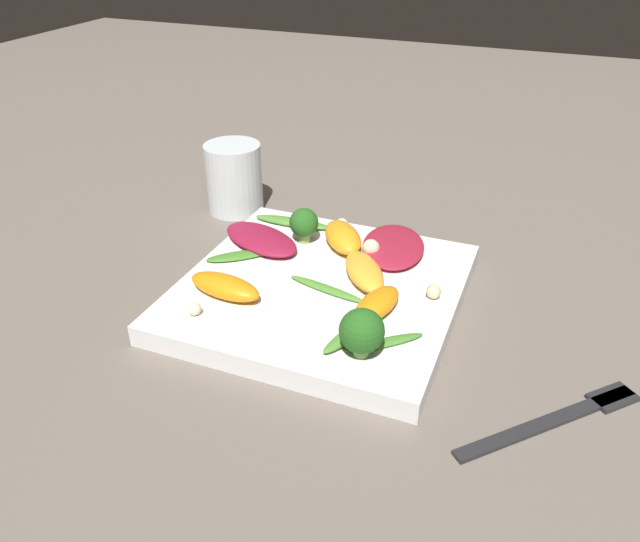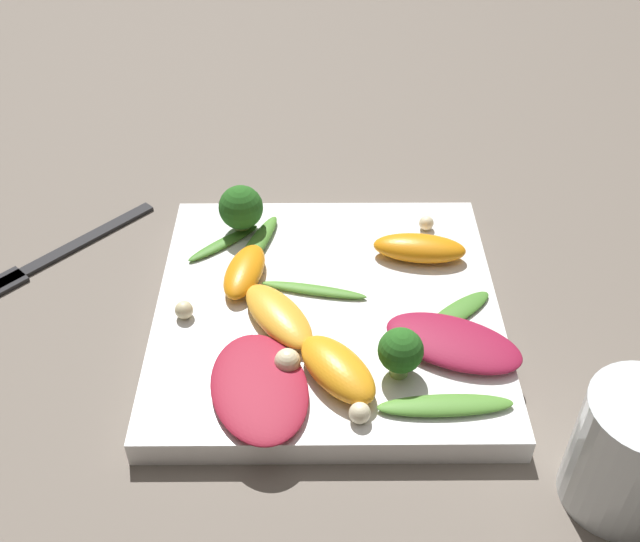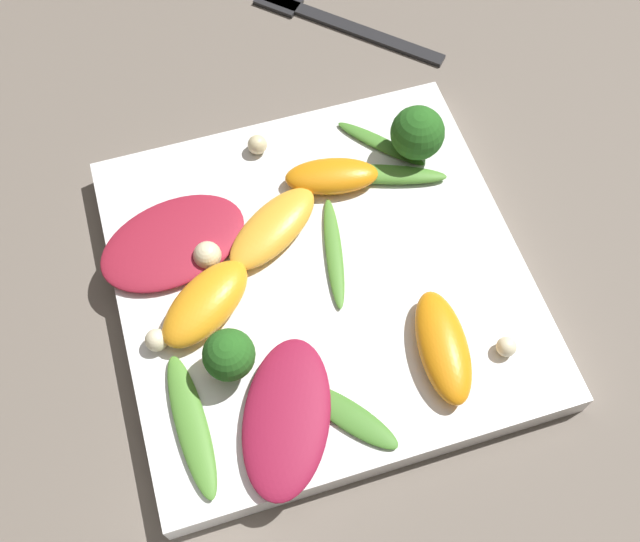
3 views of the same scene
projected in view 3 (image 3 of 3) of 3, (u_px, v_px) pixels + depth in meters
name	position (u px, v px, depth m)	size (l,w,h in m)	color
ground_plane	(321.00, 287.00, 0.48)	(2.40, 2.40, 0.00)	#6B6056
plate	(321.00, 280.00, 0.47)	(0.25, 0.25, 0.02)	white
fork	(327.00, 18.00, 0.59)	(0.13, 0.12, 0.01)	#262628
radicchio_leaf_0	(173.00, 242.00, 0.47)	(0.11, 0.08, 0.01)	maroon
radicchio_leaf_1	(287.00, 417.00, 0.41)	(0.08, 0.11, 0.01)	maroon
orange_segment_0	(206.00, 303.00, 0.44)	(0.07, 0.07, 0.02)	orange
orange_segment_1	(273.00, 228.00, 0.47)	(0.08, 0.07, 0.02)	#FCAD33
orange_segment_2	(332.00, 176.00, 0.49)	(0.07, 0.04, 0.02)	orange
orange_segment_3	(443.00, 347.00, 0.43)	(0.04, 0.07, 0.02)	orange
broccoli_floret_0	(417.00, 134.00, 0.49)	(0.04, 0.04, 0.04)	#84AD5B
broccoli_floret_1	(229.00, 356.00, 0.42)	(0.03, 0.03, 0.04)	#84AD5B
arugula_sprig_0	(191.00, 425.00, 0.42)	(0.02, 0.09, 0.01)	#518E33
arugula_sprig_1	(381.00, 144.00, 0.51)	(0.05, 0.06, 0.00)	#47842D
arugula_sprig_2	(349.00, 416.00, 0.42)	(0.05, 0.06, 0.00)	#47842D
arugula_sprig_3	(382.00, 174.00, 0.49)	(0.09, 0.04, 0.01)	#518E33
arugula_sprig_4	(334.00, 252.00, 0.47)	(0.03, 0.08, 0.00)	#518E33
macadamia_nut_0	(157.00, 340.00, 0.44)	(0.01, 0.01, 0.01)	beige
macadamia_nut_1	(207.00, 255.00, 0.46)	(0.02, 0.02, 0.02)	beige
macadamia_nut_2	(257.00, 145.00, 0.50)	(0.01, 0.01, 0.01)	beige
macadamia_nut_3	(506.00, 347.00, 0.43)	(0.01, 0.01, 0.01)	beige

